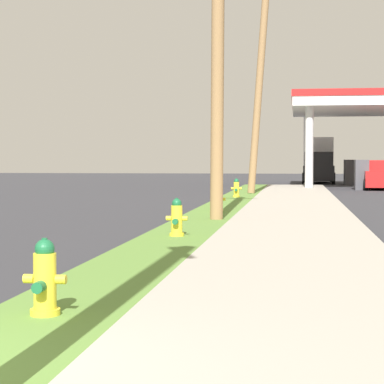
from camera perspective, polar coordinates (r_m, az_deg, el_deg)
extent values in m
cylinder|color=yellow|center=(7.34, -11.27, -9.06)|extent=(0.29, 0.29, 0.06)
cylinder|color=yellow|center=(7.29, -11.29, -6.98)|extent=(0.22, 0.22, 0.60)
sphere|color=#196038|center=(7.24, -11.31, -4.33)|extent=(0.19, 0.19, 0.19)
cylinder|color=#196038|center=(7.23, -11.32, -3.70)|extent=(0.06, 0.06, 0.05)
cylinder|color=yellow|center=(7.33, -12.48, -6.55)|extent=(0.10, 0.09, 0.09)
cylinder|color=yellow|center=(7.23, -10.09, -6.67)|extent=(0.10, 0.09, 0.09)
cylinder|color=#196038|center=(7.13, -11.75, -7.22)|extent=(0.11, 0.12, 0.11)
cylinder|color=yellow|center=(14.44, -1.18, -3.30)|extent=(0.29, 0.29, 0.06)
cylinder|color=yellow|center=(14.42, -1.19, -2.23)|extent=(0.22, 0.22, 0.60)
sphere|color=#196038|center=(14.39, -1.19, -0.89)|extent=(0.19, 0.19, 0.19)
cylinder|color=#196038|center=(14.39, -1.19, -0.57)|extent=(0.06, 0.06, 0.05)
cylinder|color=yellow|center=(14.44, -1.81, -2.04)|extent=(0.10, 0.09, 0.09)
cylinder|color=yellow|center=(14.39, -0.56, -2.05)|extent=(0.10, 0.09, 0.09)
cylinder|color=#196038|center=(14.25, -1.30, -2.30)|extent=(0.11, 0.12, 0.11)
cylinder|color=yellow|center=(21.37, 2.04, -1.41)|extent=(0.29, 0.29, 0.06)
cylinder|color=yellow|center=(21.36, 2.04, -0.68)|extent=(0.22, 0.22, 0.60)
sphere|color=#196038|center=(21.34, 2.04, 0.23)|extent=(0.19, 0.19, 0.19)
cylinder|color=#196038|center=(21.34, 2.04, 0.44)|extent=(0.06, 0.06, 0.05)
cylinder|color=yellow|center=(21.37, 1.61, -0.55)|extent=(0.10, 0.09, 0.09)
cylinder|color=yellow|center=(21.34, 2.47, -0.56)|extent=(0.10, 0.09, 0.09)
cylinder|color=#196038|center=(21.19, 1.99, -0.71)|extent=(0.11, 0.12, 0.11)
cylinder|color=yellow|center=(29.32, 3.45, -0.34)|extent=(0.29, 0.29, 0.06)
cylinder|color=yellow|center=(29.31, 3.45, 0.19)|extent=(0.22, 0.22, 0.60)
sphere|color=#196038|center=(29.30, 3.45, 0.85)|extent=(0.19, 0.19, 0.19)
cylinder|color=#196038|center=(29.30, 3.45, 1.01)|extent=(0.06, 0.06, 0.05)
cylinder|color=yellow|center=(29.32, 3.14, 0.28)|extent=(0.10, 0.09, 0.09)
cylinder|color=yellow|center=(29.30, 3.76, 0.28)|extent=(0.10, 0.09, 0.09)
cylinder|color=#196038|center=(29.14, 3.42, 0.17)|extent=(0.11, 0.12, 0.11)
cylinder|color=#937047|center=(18.67, 2.01, 12.18)|extent=(0.41, 0.36, 9.25)
cylinder|color=#937047|center=(32.91, 5.24, 8.64)|extent=(1.08, 0.50, 10.00)
cylinder|color=silver|center=(39.94, 9.04, 3.36)|extent=(0.44, 0.44, 4.43)
cylinder|color=silver|center=(48.60, 8.86, 3.21)|extent=(0.44, 0.44, 4.43)
cube|color=white|center=(44.50, 12.52, 6.42)|extent=(7.29, 10.47, 0.50)
cube|color=red|center=(44.53, 12.53, 6.97)|extent=(7.39, 10.57, 0.36)
cube|color=#47474C|center=(40.09, 12.95, 1.30)|extent=(0.70, 1.10, 1.60)
cube|color=#47474C|center=(48.72, 12.08, 1.52)|extent=(0.70, 1.10, 1.60)
cube|color=red|center=(41.02, 14.35, 1.02)|extent=(1.98, 4.56, 0.85)
cube|color=red|center=(40.79, 14.39, 2.00)|extent=(1.67, 2.08, 0.56)
cylinder|color=black|center=(42.67, 13.03, 0.70)|extent=(0.24, 0.61, 0.60)
cylinder|color=black|center=(39.28, 13.28, 0.54)|extent=(0.24, 0.61, 0.60)
cylinder|color=black|center=(46.17, 13.81, 0.83)|extent=(0.25, 0.61, 0.60)
cylinder|color=black|center=(42.81, 14.48, 0.69)|extent=(0.25, 0.61, 0.60)
cube|color=black|center=(51.36, 9.73, 1.49)|extent=(2.13, 6.44, 1.00)
cube|color=white|center=(52.12, 9.74, 3.09)|extent=(2.04, 4.01, 1.90)
cube|color=black|center=(49.30, 9.76, 2.55)|extent=(1.88, 2.08, 0.90)
cylinder|color=black|center=(48.74, 10.88, 1.03)|extent=(0.24, 0.76, 0.76)
cylinder|color=black|center=(48.72, 8.64, 1.05)|extent=(0.24, 0.76, 0.76)
cylinder|color=black|center=(54.03, 10.71, 1.18)|extent=(0.24, 0.76, 0.76)
cylinder|color=black|center=(54.02, 8.70, 1.19)|extent=(0.24, 0.76, 0.76)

